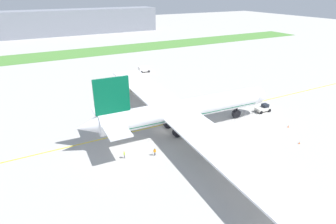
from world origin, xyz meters
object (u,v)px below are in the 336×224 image
object	(u,v)px
pushback_tug	(263,108)
service_truck_baggage_loader	(124,84)
service_truck_fuel_bowser	(144,69)
traffic_cone_port_wing	(299,143)
airliner_foreground	(182,110)
traffic_cone_near_nose	(288,126)
ground_crew_marshaller_front	(131,130)
ground_crew_wingwalker_port	(124,154)
ground_crew_wingwalker_starboard	(155,151)

from	to	relation	value
pushback_tug	service_truck_baggage_loader	bearing A→B (deg)	126.52
pushback_tug	service_truck_fuel_bowser	bearing A→B (deg)	103.98
traffic_cone_port_wing	airliner_foreground	bearing A→B (deg)	137.22
service_truck_fuel_bowser	traffic_cone_near_nose	bearing A→B (deg)	-79.75
traffic_cone_near_nose	traffic_cone_port_wing	size ratio (longest dim) A/B	1.00
ground_crew_marshaller_front	traffic_cone_near_nose	bearing A→B (deg)	-23.34
airliner_foreground	traffic_cone_port_wing	distance (m)	27.88
ground_crew_wingwalker_port	traffic_cone_near_nose	world-z (taller)	ground_crew_wingwalker_port
traffic_cone_near_nose	ground_crew_wingwalker_port	bearing A→B (deg)	171.41
ground_crew_marshaller_front	ground_crew_wingwalker_starboard	world-z (taller)	ground_crew_wingwalker_starboard
pushback_tug	ground_crew_wingwalker_starboard	xyz separation A→B (m)	(-37.64, -6.20, 0.01)
traffic_cone_port_wing	traffic_cone_near_nose	bearing A→B (deg)	56.54
ground_crew_wingwalker_starboard	service_truck_baggage_loader	bearing A→B (deg)	77.93
pushback_tug	ground_crew_marshaller_front	distance (m)	38.78
ground_crew_marshaller_front	airliner_foreground	bearing A→B (deg)	-19.36
airliner_foreground	pushback_tug	world-z (taller)	airliner_foreground
pushback_tug	service_truck_fuel_bowser	distance (m)	55.74
ground_crew_wingwalker_port	traffic_cone_near_nose	xyz separation A→B (m)	(41.88, -6.33, -0.72)
pushback_tug	traffic_cone_near_nose	size ratio (longest dim) A/B	10.79
airliner_foreground	traffic_cone_port_wing	bearing A→B (deg)	-42.78
service_truck_baggage_loader	service_truck_fuel_bowser	xyz separation A→B (m)	(14.71, 16.03, -0.25)
traffic_cone_port_wing	pushback_tug	bearing A→B (deg)	69.78
pushback_tug	ground_crew_marshaller_front	bearing A→B (deg)	172.05
ground_crew_marshaller_front	service_truck_baggage_loader	size ratio (longest dim) A/B	0.25
airliner_foreground	ground_crew_marshaller_front	xyz separation A→B (m)	(-11.86, 4.17, -4.42)
ground_crew_marshaller_front	traffic_cone_port_wing	world-z (taller)	ground_crew_marshaller_front
traffic_cone_near_nose	service_truck_baggage_loader	bearing A→B (deg)	118.55
service_truck_baggage_loader	traffic_cone_port_wing	bearing A→B (deg)	-68.58
ground_crew_wingwalker_port	ground_crew_wingwalker_starboard	size ratio (longest dim) A/B	0.99
pushback_tug	traffic_cone_near_nose	xyz separation A→B (m)	(-1.80, -10.43, -0.72)
ground_crew_marshaller_front	traffic_cone_near_nose	xyz separation A→B (m)	(36.61, -15.79, -0.67)
pushback_tug	traffic_cone_near_nose	bearing A→B (deg)	-99.78
ground_crew_wingwalker_port	traffic_cone_port_wing	xyz separation A→B (m)	(37.26, -13.32, -0.72)
traffic_cone_port_wing	service_truck_fuel_bowser	bearing A→B (deg)	95.63
ground_crew_wingwalker_port	ground_crew_wingwalker_starboard	xyz separation A→B (m)	(6.03, -2.09, 0.01)
pushback_tug	service_truck_baggage_loader	distance (m)	47.36
ground_crew_wingwalker_port	pushback_tug	bearing A→B (deg)	5.37
airliner_foreground	ground_crew_wingwalker_starboard	xyz separation A→B (m)	(-11.10, -7.39, -4.36)
service_truck_baggage_loader	service_truck_fuel_bowser	distance (m)	21.76
ground_crew_wingwalker_port	ground_crew_marshaller_front	distance (m)	10.84
ground_crew_wingwalker_port	service_truck_fuel_bowser	xyz separation A→B (m)	(30.21, 58.19, 0.39)
ground_crew_wingwalker_port	ground_crew_marshaller_front	size ratio (longest dim) A/B	1.05
pushback_tug	traffic_cone_port_wing	xyz separation A→B (m)	(-6.42, -17.42, -0.72)
airliner_foreground	ground_crew_wingwalker_port	size ratio (longest dim) A/B	49.20
ground_crew_marshaller_front	traffic_cone_port_wing	bearing A→B (deg)	-35.47
ground_crew_wingwalker_starboard	traffic_cone_port_wing	bearing A→B (deg)	-19.78
airliner_foreground	ground_crew_wingwalker_starboard	bearing A→B (deg)	-146.35
service_truck_fuel_bowser	service_truck_baggage_loader	bearing A→B (deg)	-132.55
ground_crew_wingwalker_port	service_truck_fuel_bowser	bearing A→B (deg)	62.57
airliner_foreground	pushback_tug	distance (m)	26.92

